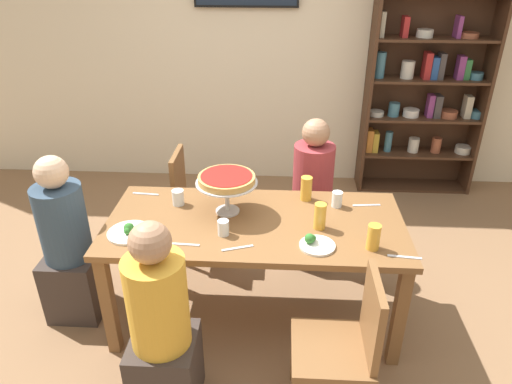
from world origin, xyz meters
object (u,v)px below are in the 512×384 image
at_px(chair_near_right, 346,342).
at_px(salad_plate_far_diner, 315,243).
at_px(chair_far_left, 194,199).
at_px(diner_near_left, 162,334).
at_px(dining_table, 255,234).
at_px(diner_head_west, 69,251).
at_px(bookshelf, 428,76).
at_px(beer_glass_amber_spare, 306,188).
at_px(beer_glass_amber_tall, 320,216).
at_px(beer_glass_amber_short, 374,237).
at_px(deep_dish_pizza_stand, 227,181).
at_px(water_glass_clear_far, 223,228).
at_px(cutlery_fork_far, 146,194).
at_px(cutlery_knife_far, 238,248).
at_px(water_glass_clear_near, 337,199).
at_px(salad_plate_near_diner, 129,231).
at_px(cutlery_spare_fork, 405,257).
at_px(diner_far_right, 312,201).
at_px(cutlery_fork_near, 184,244).
at_px(water_glass_clear_spare, 178,197).
at_px(cutlery_knife_near, 366,205).

height_order(chair_near_right, salad_plate_far_diner, chair_near_right).
bearing_deg(chair_far_left, diner_near_left, 3.44).
distance_m(dining_table, diner_head_west, 1.21).
distance_m(bookshelf, beer_glass_amber_spare, 2.10).
distance_m(beer_glass_amber_tall, beer_glass_amber_short, 0.34).
height_order(deep_dish_pizza_stand, water_glass_clear_far, deep_dish_pizza_stand).
bearing_deg(cutlery_fork_far, cutlery_knife_far, 143.58).
relative_size(beer_glass_amber_spare, cutlery_knife_far, 0.89).
height_order(diner_near_left, water_glass_clear_near, diner_near_left).
relative_size(salad_plate_near_diner, cutlery_spare_fork, 1.43).
distance_m(deep_dish_pizza_stand, salad_plate_far_diner, 0.66).
relative_size(beer_glass_amber_spare, water_glass_clear_far, 1.74).
relative_size(diner_head_west, diner_far_right, 1.00).
height_order(salad_plate_near_diner, cutlery_fork_far, salad_plate_near_diner).
xyz_separation_m(salad_plate_near_diner, beer_glass_amber_tall, (1.11, 0.13, 0.06)).
bearing_deg(beer_glass_amber_spare, cutlery_fork_near, -140.95).
bearing_deg(water_glass_clear_near, diner_near_left, -135.51).
bearing_deg(cutlery_fork_far, beer_glass_amber_spare, -175.50).
bearing_deg(dining_table, diner_far_right, 61.52).
height_order(salad_plate_near_diner, salad_plate_far_diner, salad_plate_far_diner).
relative_size(diner_near_left, chair_near_right, 1.32).
distance_m(beer_glass_amber_spare, water_glass_clear_spare, 0.83).
height_order(bookshelf, diner_near_left, bookshelf).
relative_size(beer_glass_amber_tall, cutlery_fork_near, 0.90).
bearing_deg(beer_glass_amber_short, bookshelf, 69.97).
xyz_separation_m(chair_far_left, beer_glass_amber_spare, (0.83, -0.41, 0.33)).
relative_size(beer_glass_amber_short, cutlery_knife_far, 0.83).
relative_size(diner_near_left, salad_plate_far_diner, 5.70).
bearing_deg(cutlery_fork_near, cutlery_spare_fork, 0.41).
xyz_separation_m(bookshelf, diner_far_right, (-1.10, -1.29, -0.64)).
bearing_deg(salad_plate_far_diner, salad_plate_near_diner, 176.63).
bearing_deg(beer_glass_amber_short, diner_near_left, -157.08).
bearing_deg(beer_glass_amber_short, cutlery_spare_fork, -25.18).
height_order(salad_plate_near_diner, beer_glass_amber_spare, beer_glass_amber_spare).
xyz_separation_m(bookshelf, deep_dish_pizza_stand, (-1.67, -1.90, -0.18)).
bearing_deg(deep_dish_pizza_stand, chair_far_left, 119.15).
relative_size(diner_head_west, beer_glass_amber_short, 7.70).
height_order(beer_glass_amber_short, beer_glass_amber_spare, beer_glass_amber_spare).
distance_m(beer_glass_amber_tall, water_glass_clear_near, 0.30).
relative_size(chair_near_right, water_glass_clear_far, 9.39).
bearing_deg(chair_far_left, cutlery_fork_near, 7.65).
bearing_deg(salad_plate_near_diner, cutlery_knife_near, 16.19).
xyz_separation_m(bookshelf, diner_near_left, (-1.92, -2.72, -0.64)).
bearing_deg(beer_glass_amber_spare, diner_head_west, -168.08).
bearing_deg(beer_glass_amber_short, cutlery_knife_near, 85.22).
height_order(diner_near_left, cutlery_knife_near, diner_near_left).
xyz_separation_m(dining_table, chair_far_left, (-0.52, 0.71, -0.17)).
relative_size(dining_table, cutlery_spare_fork, 10.06).
relative_size(chair_near_right, cutlery_fork_far, 4.83).
distance_m(bookshelf, diner_far_right, 1.82).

